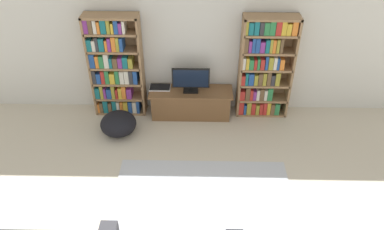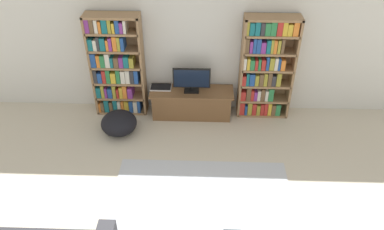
# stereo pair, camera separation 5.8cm
# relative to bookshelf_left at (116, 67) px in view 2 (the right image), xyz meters

# --- Properties ---
(wall_back) EXTENTS (8.80, 0.06, 2.60)m
(wall_back) POSITION_rel_bookshelf_left_xyz_m (1.29, 0.19, 0.45)
(wall_back) COLOR silver
(wall_back) RESTS_ON ground_plane
(bookshelf_left) EXTENTS (0.85, 0.30, 1.73)m
(bookshelf_left) POSITION_rel_bookshelf_left_xyz_m (0.00, 0.00, 0.00)
(bookshelf_left) COLOR #93704C
(bookshelf_left) RESTS_ON ground_plane
(bookshelf_right) EXTENTS (0.85, 0.30, 1.73)m
(bookshelf_right) POSITION_rel_bookshelf_left_xyz_m (2.40, 0.00, 0.03)
(bookshelf_right) COLOR #93704C
(bookshelf_right) RESTS_ON ground_plane
(tv_stand) EXTENTS (1.38, 0.45, 0.48)m
(tv_stand) POSITION_rel_bookshelf_left_xyz_m (1.23, -0.10, -0.61)
(tv_stand) COLOR brown
(tv_stand) RESTS_ON ground_plane
(television) EXTENTS (0.61, 0.16, 0.42)m
(television) POSITION_rel_bookshelf_left_xyz_m (1.23, -0.11, -0.16)
(television) COLOR black
(television) RESTS_ON tv_stand
(laptop) EXTENTS (0.35, 0.22, 0.03)m
(laptop) POSITION_rel_bookshelf_left_xyz_m (0.72, -0.03, -0.36)
(laptop) COLOR silver
(laptop) RESTS_ON tv_stand
(area_rug) EXTENTS (2.36, 1.57, 0.02)m
(area_rug) POSITION_rel_bookshelf_left_xyz_m (1.44, -2.07, -0.84)
(area_rug) COLOR #B2B7C1
(area_rug) RESTS_ON ground_plane
(beanbag_ottoman) EXTENTS (0.57, 0.57, 0.36)m
(beanbag_ottoman) POSITION_rel_bookshelf_left_xyz_m (0.10, -0.63, -0.67)
(beanbag_ottoman) COLOR black
(beanbag_ottoman) RESTS_ON ground_plane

